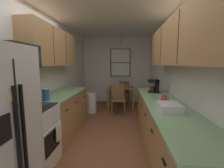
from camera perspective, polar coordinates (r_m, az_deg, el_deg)
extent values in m
plane|color=brown|center=(3.72, -0.85, -16.56)|extent=(12.00, 12.00, 0.00)
cube|color=silver|center=(3.79, -21.71, 3.34)|extent=(0.10, 9.00, 2.55)
cube|color=silver|center=(3.52, 21.54, 3.07)|extent=(0.10, 9.00, 2.55)
cube|color=silver|center=(6.04, 1.75, 5.27)|extent=(4.40, 0.10, 2.55)
cube|color=white|center=(3.55, -0.95, 25.11)|extent=(4.40, 9.00, 0.08)
cube|color=black|center=(1.67, -31.42, -19.09)|extent=(0.01, 0.01, 1.53)
cube|color=black|center=(1.64, -31.88, -19.73)|extent=(0.02, 0.02, 1.09)
cube|color=black|center=(1.70, -30.18, -18.66)|extent=(0.02, 0.02, 1.09)
cube|color=black|center=(1.47, -35.96, -13.80)|extent=(0.01, 0.15, 0.22)
cube|color=beige|center=(1.48, -34.21, -4.32)|extent=(0.01, 0.05, 0.07)
cube|color=white|center=(2.57, -28.54, -17.97)|extent=(0.62, 0.65, 0.90)
cube|color=black|center=(2.44, -21.92, -19.85)|extent=(0.01, 0.45, 0.30)
cube|color=silver|center=(2.34, -21.62, -15.36)|extent=(0.02, 0.52, 0.02)
cube|color=black|center=(2.42, -29.24, -8.03)|extent=(0.59, 0.62, 0.02)
cube|color=white|center=(2.56, -34.57, -5.49)|extent=(0.06, 0.65, 0.20)
cylinder|color=#2D2D2D|center=(2.39, -34.01, -8.19)|extent=(0.15, 0.15, 0.01)
cylinder|color=#2D2D2D|center=(2.61, -30.05, -6.67)|extent=(0.15, 0.15, 0.01)
cylinder|color=#2D2D2D|center=(2.22, -28.33, -8.89)|extent=(0.15, 0.15, 0.01)
cylinder|color=#2D2D2D|center=(2.46, -24.66, -7.15)|extent=(0.15, 0.15, 0.01)
cube|color=black|center=(2.41, -32.74, 8.93)|extent=(0.38, 0.58, 0.32)
cube|color=black|center=(2.25, -29.70, 9.31)|extent=(0.01, 0.35, 0.21)
cube|color=#2D2D33|center=(2.47, -26.28, 9.29)|extent=(0.01, 0.12, 0.21)
cube|color=#A87A4C|center=(3.54, -17.96, -10.62)|extent=(0.60, 1.68, 0.87)
cube|color=#7AA87A|center=(3.43, -18.27, -3.46)|extent=(0.63, 1.70, 0.03)
cube|color=black|center=(2.86, -16.79, -9.44)|extent=(0.02, 0.10, 0.01)
cube|color=black|center=(3.36, -13.22, -6.73)|extent=(0.02, 0.10, 0.01)
cube|color=black|center=(3.88, -10.62, -4.73)|extent=(0.02, 0.10, 0.01)
cube|color=#A87A4C|center=(3.40, -21.53, 12.78)|extent=(0.32, 1.78, 0.75)
cube|color=#2D2319|center=(3.07, -21.25, 13.41)|extent=(0.01, 0.01, 0.69)
cube|color=#2D2319|center=(3.61, -17.02, 12.65)|extent=(0.01, 0.01, 0.69)
cube|color=#A87A4C|center=(2.72, 19.17, -16.37)|extent=(0.60, 3.01, 0.87)
cube|color=#7AA87A|center=(2.57, 19.61, -7.16)|extent=(0.63, 3.03, 0.03)
cube|color=black|center=(1.50, 19.07, -26.14)|extent=(0.02, 0.10, 0.01)
cube|color=black|center=(2.01, 14.80, -16.74)|extent=(0.02, 0.10, 0.01)
cube|color=black|center=(2.57, 12.53, -11.24)|extent=(0.02, 0.10, 0.01)
cube|color=black|center=(3.14, 11.12, -7.70)|extent=(0.02, 0.10, 0.01)
cube|color=black|center=(3.72, 10.16, -5.26)|extent=(0.02, 0.10, 0.01)
cube|color=#A87A4C|center=(2.51, 24.11, 14.37)|extent=(0.32, 2.71, 0.69)
cube|color=#2D2319|center=(2.04, 23.81, 16.11)|extent=(0.01, 0.01, 0.63)
cube|color=#2D2319|center=(2.89, 18.02, 13.66)|extent=(0.01, 0.01, 0.63)
cube|color=brown|center=(5.11, 3.43, -1.29)|extent=(0.86, 0.71, 0.03)
cube|color=brown|center=(4.89, -1.48, -6.15)|extent=(0.06, 0.06, 0.72)
cube|color=brown|center=(4.87, 8.06, -6.30)|extent=(0.06, 0.06, 0.72)
cube|color=brown|center=(5.53, -0.70, -4.54)|extent=(0.06, 0.06, 0.72)
cube|color=brown|center=(5.51, 7.71, -4.65)|extent=(0.06, 0.06, 0.72)
cube|color=brown|center=(4.54, 2.37, -6.04)|extent=(0.42, 0.42, 0.04)
cube|color=brown|center=(4.67, 2.39, -2.83)|extent=(0.37, 0.05, 0.45)
cylinder|color=brown|center=(4.43, 4.72, -9.54)|extent=(0.04, 0.04, 0.43)
cylinder|color=brown|center=(4.43, -0.05, -9.51)|extent=(0.04, 0.04, 0.43)
cylinder|color=brown|center=(4.78, 4.57, -8.26)|extent=(0.04, 0.04, 0.43)
cylinder|color=brown|center=(4.78, 0.16, -8.23)|extent=(0.04, 0.04, 0.43)
cube|color=brown|center=(5.78, 4.53, -3.08)|extent=(0.43, 0.43, 0.04)
cube|color=brown|center=(5.57, 4.65, -1.16)|extent=(0.37, 0.06, 0.45)
cylinder|color=brown|center=(6.00, 2.67, -4.96)|extent=(0.04, 0.04, 0.43)
cylinder|color=brown|center=(6.02, 6.14, -4.95)|extent=(0.04, 0.04, 0.43)
cylinder|color=brown|center=(5.65, 2.75, -5.76)|extent=(0.04, 0.04, 0.43)
cylinder|color=brown|center=(5.67, 6.45, -5.75)|extent=(0.04, 0.04, 0.43)
cylinder|color=black|center=(5.11, 3.58, 16.76)|extent=(0.01, 0.01, 0.43)
cone|color=beige|center=(5.08, 3.55, 13.82)|extent=(0.32, 0.32, 0.10)
sphere|color=white|center=(5.08, 3.55, 14.04)|extent=(0.06, 0.06, 0.06)
cube|color=brown|center=(5.95, 3.20, 8.09)|extent=(0.79, 0.04, 1.08)
cube|color=silver|center=(5.94, 3.20, 8.09)|extent=(0.71, 0.01, 1.00)
cube|color=brown|center=(5.94, 3.20, 8.09)|extent=(0.71, 0.02, 0.03)
cylinder|color=white|center=(4.79, -7.84, -7.11)|extent=(0.31, 0.31, 0.62)
cylinder|color=#265999|center=(2.81, -23.84, -3.78)|extent=(0.12, 0.12, 0.20)
cylinder|color=white|center=(2.80, -23.96, -1.66)|extent=(0.12, 0.12, 0.02)
cube|color=beige|center=(2.52, -19.53, -16.78)|extent=(0.02, 0.16, 0.24)
cube|color=black|center=(3.44, 15.33, -2.87)|extent=(0.22, 0.18, 0.02)
cube|color=black|center=(3.44, 16.72, -0.75)|extent=(0.06, 0.18, 0.28)
cube|color=black|center=(3.41, 15.47, 1.11)|extent=(0.22, 0.18, 0.06)
cylinder|color=#331E14|center=(3.43, 15.04, -1.76)|extent=(0.11, 0.11, 0.11)
cylinder|color=#BF3F33|center=(2.70, 19.15, -5.10)|extent=(0.08, 0.08, 0.09)
torus|color=#BF3F33|center=(2.72, 20.20, -5.00)|extent=(0.05, 0.01, 0.05)
cylinder|color=#BF3F33|center=(2.49, 18.79, -6.03)|extent=(0.08, 0.08, 0.11)
torus|color=#BF3F33|center=(2.50, 19.99, -5.90)|extent=(0.05, 0.01, 0.05)
cube|color=silver|center=(2.17, 20.95, -8.18)|extent=(0.28, 0.34, 0.10)
cylinder|color=#4C7299|center=(5.12, 2.99, -0.75)|extent=(0.21, 0.21, 0.06)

